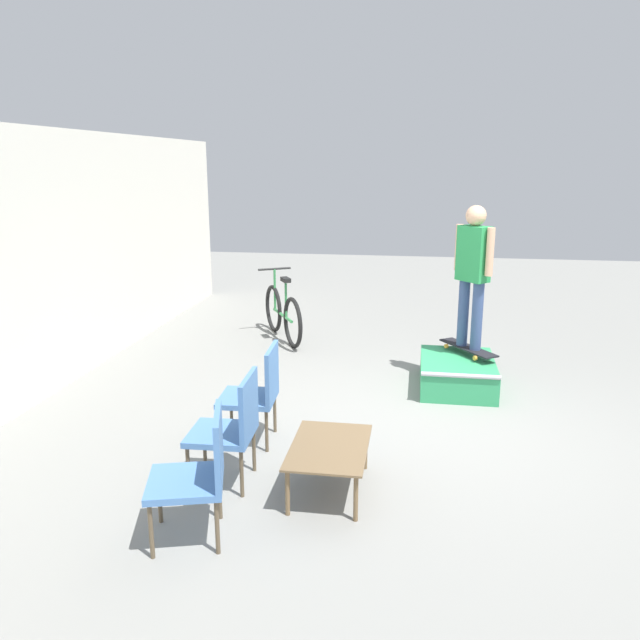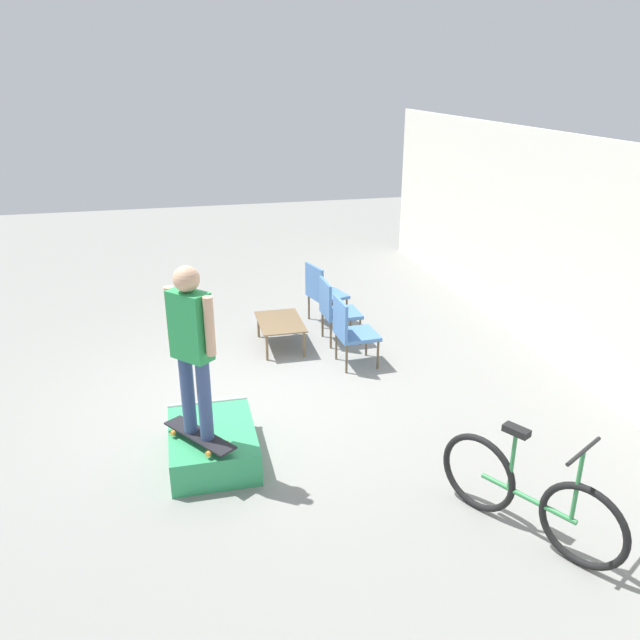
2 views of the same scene
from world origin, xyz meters
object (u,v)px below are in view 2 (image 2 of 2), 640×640
object	(u,v)px
patio_chair_left	(322,291)
patio_chair_right	(350,329)
bicycle	(528,496)
skate_ramp_box	(213,444)
skateboard_on_ramp	(199,435)
coffee_table	(280,324)
person_skater	(191,340)
patio_chair_center	(335,308)

from	to	relation	value
patio_chair_left	patio_chair_right	bearing A→B (deg)	164.04
patio_chair_right	bicycle	bearing A→B (deg)	-174.59
skate_ramp_box	skateboard_on_ramp	bearing A→B (deg)	-29.70
coffee_table	bicycle	size ratio (longest dim) A/B	0.62
person_skater	bicycle	world-z (taller)	person_skater
patio_chair_right	bicycle	world-z (taller)	bicycle
skate_ramp_box	coffee_table	xyz separation A→B (m)	(-2.62, 1.16, 0.18)
skate_ramp_box	patio_chair_left	xyz separation A→B (m)	(-3.41, 1.97, 0.35)
skate_ramp_box	coffee_table	world-z (taller)	coffee_table
coffee_table	skate_ramp_box	bearing A→B (deg)	-23.86
patio_chair_center	person_skater	bearing A→B (deg)	141.54
skate_ramp_box	skateboard_on_ramp	size ratio (longest dim) A/B	1.41
skateboard_on_ramp	patio_chair_right	size ratio (longest dim) A/B	0.88
patio_chair_left	bicycle	distance (m)	5.19
patio_chair_left	patio_chair_right	world-z (taller)	same
patio_chair_center	bicycle	distance (m)	4.40
person_skater	bicycle	distance (m)	3.22
skateboard_on_ramp	patio_chair_left	world-z (taller)	patio_chair_left
coffee_table	person_skater	bearing A→B (deg)	-24.35
skate_ramp_box	skateboard_on_ramp	world-z (taller)	skateboard_on_ramp
patio_chair_center	patio_chair_right	xyz separation A→B (m)	(0.82, 0.00, 0.00)
skateboard_on_ramp	coffee_table	xyz separation A→B (m)	(-2.85, 1.29, -0.07)
person_skater	patio_chair_left	world-z (taller)	person_skater
skateboard_on_ramp	patio_chair_left	size ratio (longest dim) A/B	0.88
person_skater	patio_chair_center	distance (m)	3.65
patio_chair_left	patio_chair_right	distance (m)	1.61
person_skater	patio_chair_center	xyz separation A→B (m)	(-2.84, 2.10, -0.91)
skateboard_on_ramp	patio_chair_center	world-z (taller)	patio_chair_center
patio_chair_center	bicycle	xyz separation A→B (m)	(4.37, 0.54, -0.13)
skate_ramp_box	patio_chair_center	distance (m)	3.29
skateboard_on_ramp	person_skater	bearing A→B (deg)	-53.58
patio_chair_left	bicycle	xyz separation A→B (m)	(5.16, 0.53, -0.13)
skate_ramp_box	bicycle	distance (m)	3.06
person_skater	patio_chair_right	world-z (taller)	person_skater
skateboard_on_ramp	bicycle	size ratio (longest dim) A/B	0.55
person_skater	coffee_table	bearing A→B (deg)	113.05
patio_chair_center	patio_chair_right	bearing A→B (deg)	177.94
skate_ramp_box	coffee_table	size ratio (longest dim) A/B	1.25
person_skater	patio_chair_center	size ratio (longest dim) A/B	1.79
patio_chair_right	patio_chair_center	bearing A→B (deg)	-3.15
patio_chair_left	bicycle	bearing A→B (deg)	170.05
patio_chair_center	patio_chair_right	world-z (taller)	same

